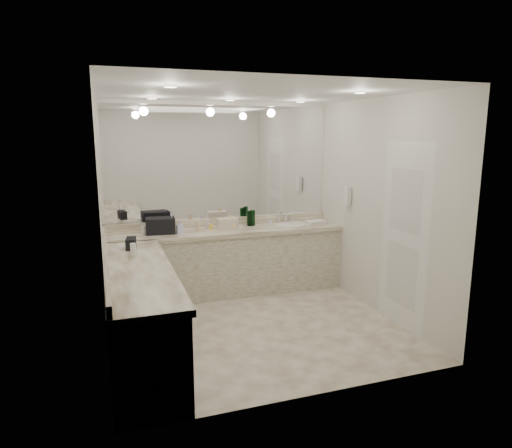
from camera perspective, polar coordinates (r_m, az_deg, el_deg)
name	(u,v)px	position (r m, az deg, el deg)	size (l,w,h in m)	color
floor	(255,326)	(5.39, -0.14, -12.60)	(3.20, 3.20, 0.00)	beige
ceiling	(255,92)	(4.94, -0.15, 16.16)	(3.20, 3.20, 0.00)	white
wall_back	(221,197)	(6.42, -4.46, 3.38)	(3.20, 0.02, 2.60)	silver
wall_left	(101,224)	(4.74, -18.77, -0.03)	(0.02, 3.00, 2.60)	silver
wall_right	(380,207)	(5.71, 15.25, 2.02)	(0.02, 3.00, 2.60)	silver
vanity_back_base	(227,263)	(6.32, -3.65, -4.90)	(3.20, 0.60, 0.84)	beige
vanity_back_top	(227,231)	(6.20, -3.68, -0.93)	(3.20, 0.64, 0.06)	silver
vanity_left_base	(140,316)	(4.71, -14.34, -11.03)	(0.60, 2.40, 0.84)	beige
vanity_left_top	(138,272)	(4.56, -14.49, -5.79)	(0.64, 2.42, 0.06)	silver
backsplash_back	(221,222)	(6.46, -4.36, 0.29)	(3.20, 0.04, 0.10)	silver
backsplash_left	(106,258)	(4.82, -18.27, -4.09)	(0.04, 3.00, 0.10)	silver
mirror_back	(220,163)	(6.36, -4.50, 7.61)	(3.12, 0.01, 1.55)	white
mirror_left	(99,176)	(4.68, -19.00, 5.69)	(0.01, 2.92, 1.55)	white
sink	(291,225)	(6.51, 4.38, -0.12)	(0.44, 0.44, 0.03)	white
faucet	(285,217)	(6.69, 3.69, 0.85)	(0.24, 0.16, 0.14)	silver
wall_phone	(347,196)	(6.27, 11.36, 3.46)	(0.06, 0.10, 0.24)	white
door	(404,236)	(5.35, 17.97, -1.47)	(0.02, 0.82, 2.10)	white
black_toiletry_bag	(160,225)	(6.04, -11.87, -0.18)	(0.37, 0.23, 0.21)	black
black_bag_spill	(131,243)	(5.33, -15.37, -2.34)	(0.10, 0.22, 0.12)	black
cream_cosmetic_case	(227,224)	(6.19, -3.60, 0.05)	(0.26, 0.16, 0.15)	beige
hand_towel	(316,222)	(6.64, 7.51, 0.28)	(0.27, 0.18, 0.04)	white
lotion_left	(133,250)	(4.99, -15.10, -3.15)	(0.06, 0.06, 0.14)	white
soap_bottle_a	(172,224)	(6.04, -10.46, -0.04)	(0.09, 0.09, 0.23)	beige
soap_bottle_b	(180,227)	(5.96, -9.49, -0.39)	(0.08, 0.08, 0.18)	silver
soap_bottle_c	(231,222)	(6.19, -3.09, 0.26)	(0.15, 0.15, 0.19)	#FFDC8F
green_bottle_0	(249,218)	(6.43, -0.85, 0.76)	(0.07, 0.07, 0.21)	#0A4315
green_bottle_1	(253,218)	(6.42, -0.41, 0.79)	(0.06, 0.06, 0.22)	#0A4315
green_bottle_2	(250,219)	(6.39, -0.77, 0.63)	(0.07, 0.07, 0.19)	#0A4315
amenity_bottle_0	(208,224)	(6.25, -6.08, -0.02)	(0.04, 0.04, 0.12)	silver
amenity_bottle_1	(198,226)	(6.12, -7.29, -0.28)	(0.05, 0.05, 0.13)	#E0B28C
amenity_bottle_2	(231,224)	(6.22, -3.14, 0.03)	(0.05, 0.05, 0.13)	#F2D84C
amenity_bottle_3	(211,227)	(6.19, -5.67, -0.34)	(0.06, 0.06, 0.08)	#F2D84C
amenity_bottle_4	(270,223)	(6.43, 1.76, 0.11)	(0.06, 0.06, 0.07)	silver
amenity_bottle_5	(144,230)	(6.05, -13.85, -0.70)	(0.06, 0.06, 0.12)	white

